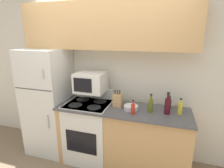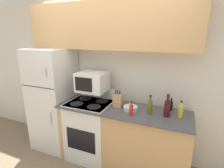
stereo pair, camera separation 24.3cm
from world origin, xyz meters
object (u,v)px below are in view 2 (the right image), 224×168
Objects in this scene: microwave at (92,82)px; bowl at (130,108)px; stove at (91,129)px; knife_block at (118,100)px; bottle_hot_sauce at (131,110)px; bottle_wine_red at (167,108)px; bottle_cooking_spray at (181,111)px; refrigerator at (54,99)px; bottle_soy_sauce at (171,106)px; bottle_olive_oil at (150,107)px.

bowl is (0.65, -0.10, -0.29)m from microwave.
knife_block reaches higher than stove.
bottle_hot_sauce reaches higher than bowl.
microwave is (0.02, 0.09, 0.77)m from stove.
microwave reaches higher than bottle_hot_sauce.
bottle_hot_sauce is at bearing -12.46° from stove.
bottle_wine_red is 0.17m from bottle_cooking_spray.
bottle_hot_sauce is (1.46, -0.20, 0.15)m from refrigerator.
bottle_wine_red is at bearing -97.82° from bottle_soy_sauce.
refrigerator is 1.93m from bottle_soy_sauce.
bottle_olive_oil is (0.93, -0.02, 0.55)m from stove.
bottle_soy_sauce is 0.22m from bottle_wine_red.
bottle_wine_red is (1.14, -0.01, 0.57)m from stove.
bowl is at bearing 179.17° from bottle_olive_oil.
refrigerator reaches higher than stove.
stove is 0.77m from microwave.
stove is at bearing 178.64° from bottle_olive_oil.
knife_block is (0.44, -0.05, -0.22)m from microwave.
knife_block reaches higher than bowl.
bottle_wine_red is at bearing 18.36° from bottle_hot_sauce.
refrigerator is 1.57× the size of stove.
bowl is at bearing -1.57° from stove.
microwave reaches higher than bottle_olive_oil.
microwave is 1.98× the size of bottle_cooking_spray.
bottle_olive_oil reaches higher than stove.
bottle_olive_oil reaches higher than bottle_soy_sauce.
stove is 0.82m from bowl.
bottle_soy_sauce is (1.92, 0.15, 0.14)m from refrigerator.
knife_block is (1.20, -0.01, 0.17)m from refrigerator.
bottle_cooking_spray is at bearing -2.44° from microwave.
refrigerator is 4.00× the size of microwave.
bottle_wine_red is (0.22, 0.01, 0.02)m from bottle_olive_oil.
bowl is 0.49m from bottle_wine_red.
microwave is at bearing 173.27° from bottle_olive_oil.
bowl is 0.16m from bottle_hot_sauce.
microwave is 2.42× the size of bottle_soy_sauce.
bottle_wine_red is 1.50× the size of bottle_hot_sauce.
stove is 4.41× the size of knife_block.
knife_block is 0.69m from bottle_wine_red.
knife_block is 0.74m from bottle_soy_sauce.
bowl is (1.41, -0.06, 0.10)m from refrigerator.
bottle_wine_red reaches higher than bottle_olive_oil.
refrigerator is at bearing 179.48° from knife_block.
refrigerator is at bearing -177.06° from microwave.
stove is 2.55× the size of microwave.
bowl is at bearing -175.67° from bottle_cooking_spray.
microwave is 0.49m from knife_block.
knife_block is 0.85m from bottle_cooking_spray.
microwave is at bearing 170.87° from bowl.
stove is 1.08m from bottle_olive_oil.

